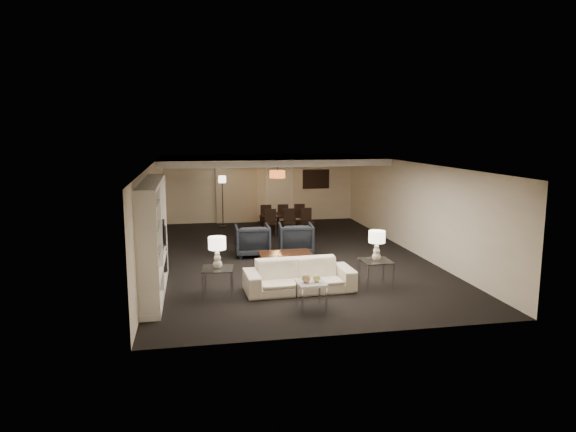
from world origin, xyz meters
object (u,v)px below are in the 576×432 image
(vase_amber, at_px, (151,218))
(chair_fl, at_px, (265,216))
(marble_table, at_px, (311,295))
(side_table_right, at_px, (376,274))
(pendant_light, at_px, (277,174))
(vase_blue, at_px, (149,254))
(coffee_table, at_px, (285,262))
(armchair_right, at_px, (296,238))
(floor_speaker, at_px, (163,252))
(chair_nr, at_px, (307,221))
(chair_fr, at_px, (299,215))
(armchair_left, at_px, (252,240))
(table_lamp_left, at_px, (217,253))
(side_table_left, at_px, (218,282))
(chair_nm, at_px, (289,222))
(chair_fm, at_px, (282,216))
(floor_lamp, at_px, (223,201))
(dining_table, at_px, (286,223))
(table_lamp_right, at_px, (377,246))
(chair_nl, at_px, (271,223))
(sofa, at_px, (299,276))
(television, at_px, (158,237))

(vase_amber, distance_m, chair_fl, 7.88)
(marble_table, bearing_deg, side_table_right, 32.91)
(pendant_light, height_order, vase_amber, pendant_light)
(side_table_right, relative_size, vase_blue, 3.38)
(coffee_table, bearing_deg, armchair_right, 70.56)
(floor_speaker, distance_m, chair_nr, 6.12)
(coffee_table, bearing_deg, side_table_right, -43.26)
(coffee_table, bearing_deg, chair_fr, 74.86)
(chair_nr, bearing_deg, armchair_left, -131.63)
(vase_blue, bearing_deg, table_lamp_left, 33.88)
(table_lamp_left, relative_size, vase_amber, 4.05)
(side_table_left, xyz_separation_m, vase_amber, (-1.27, 0.14, 1.35))
(side_table_right, xyz_separation_m, chair_nm, (-0.78, 5.90, 0.13))
(chair_nm, relative_size, chair_fm, 1.00)
(chair_nm, relative_size, floor_lamp, 0.47)
(armchair_right, relative_size, dining_table, 0.58)
(side_table_right, distance_m, dining_table, 6.60)
(coffee_table, height_order, chair_fr, chair_fr)
(armchair_left, distance_m, table_lamp_right, 4.05)
(vase_amber, distance_m, chair_nl, 6.74)
(pendant_light, bearing_deg, chair_fr, 36.23)
(side_table_left, bearing_deg, chair_fr, 65.94)
(marble_table, bearing_deg, floor_speaker, 136.37)
(armchair_right, bearing_deg, floor_lamp, -62.78)
(sofa, xyz_separation_m, floor_lamp, (-1.12, 7.71, 0.57))
(vase_amber, height_order, chair_fm, vase_amber)
(floor_lamp, bearing_deg, chair_fm, -13.97)
(armchair_left, bearing_deg, table_lamp_left, 72.93)
(side_table_left, xyz_separation_m, floor_speaker, (-1.16, 1.63, 0.31))
(vase_blue, xyz_separation_m, floor_lamp, (1.85, 8.56, -0.25))
(marble_table, distance_m, chair_nm, 7.06)
(table_lamp_right, bearing_deg, vase_amber, 178.24)
(floor_speaker, bearing_deg, armchair_right, 42.49)
(armchair_right, relative_size, chair_nm, 1.12)
(table_lamp_right, relative_size, chair_fl, 0.77)
(pendant_light, relative_size, vase_amber, 3.24)
(armchair_left, bearing_deg, marble_table, 99.13)
(sofa, distance_m, side_table_left, 1.70)
(floor_lamp, bearing_deg, television, -105.61)
(floor_speaker, distance_m, chair_fm, 6.74)
(side_table_left, relative_size, marble_table, 1.20)
(vase_amber, distance_m, chair_nm, 7.06)
(side_table_left, relative_size, floor_lamp, 0.35)
(marble_table, relative_size, vase_blue, 2.82)
(vase_blue, distance_m, chair_nl, 7.55)
(pendant_light, xyz_separation_m, chair_nm, (0.28, -0.66, -1.50))
(chair_fl, relative_size, chair_fm, 1.00)
(side_table_right, bearing_deg, armchair_left, 124.88)
(armchair_right, bearing_deg, side_table_left, 61.04)
(sofa, height_order, television, television)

